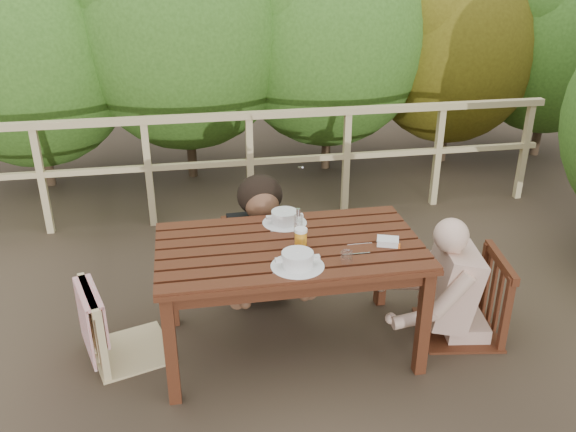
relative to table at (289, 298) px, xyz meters
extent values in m
plane|color=#443627|center=(0.00, 0.00, -0.36)|extent=(60.00, 60.00, 0.00)
cube|color=#3C1B0E|center=(0.00, 0.00, 0.00)|extent=(1.57, 0.88, 0.73)
cube|color=tan|center=(-0.99, 0.12, 0.12)|extent=(0.60, 0.60, 0.96)
cube|color=#3C1B0E|center=(-0.10, 0.80, 0.10)|extent=(0.49, 0.49, 0.92)
cube|color=#3C1B0E|center=(1.13, -0.03, 0.16)|extent=(0.59, 0.59, 1.04)
cube|color=tan|center=(0.00, 2.00, 0.14)|extent=(5.60, 0.10, 1.01)
cylinder|color=silver|center=(0.00, -0.27, 0.41)|extent=(0.30, 0.30, 0.10)
cylinder|color=silver|center=(0.02, 0.29, 0.41)|extent=(0.28, 0.28, 0.09)
ellipsoid|color=#A27226|center=(-0.01, -0.16, 0.40)|extent=(0.13, 0.10, 0.08)
cylinder|color=orange|center=(0.05, -0.07, 0.44)|extent=(0.08, 0.08, 0.15)
cylinder|color=silver|center=(0.06, 0.04, 0.47)|extent=(0.05, 0.05, 0.22)
cylinder|color=white|center=(0.27, -0.27, 0.40)|extent=(0.07, 0.07, 0.08)
cube|color=white|center=(0.57, -0.11, 0.39)|extent=(0.15, 0.13, 0.05)
camera|label=1|loc=(-0.57, -3.11, 2.03)|focal=37.56mm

